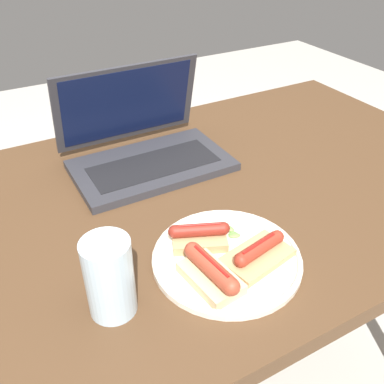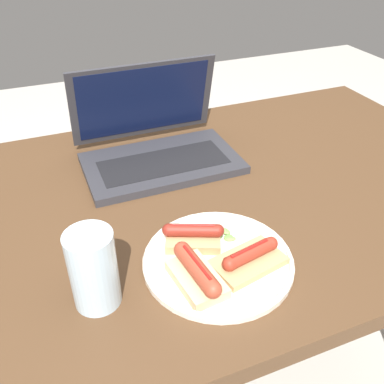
% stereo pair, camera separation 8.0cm
% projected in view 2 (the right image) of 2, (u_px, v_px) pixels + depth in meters
% --- Properties ---
extents(desk, '(1.40, 0.79, 0.78)m').
position_uv_depth(desk, '(194.00, 220.00, 0.93)').
color(desk, '#4C331E').
rests_on(desk, ground_plane).
extents(laptop, '(0.35, 0.25, 0.21)m').
position_uv_depth(laptop, '(156.00, 145.00, 0.99)').
color(laptop, '#2D2D33').
rests_on(laptop, desk).
extents(plate, '(0.26, 0.26, 0.02)m').
position_uv_depth(plate, '(218.00, 260.00, 0.72)').
color(plate, silver).
rests_on(plate, desk).
extents(sausage_toast_left, '(0.13, 0.09, 0.04)m').
position_uv_depth(sausage_toast_left, '(250.00, 258.00, 0.70)').
color(sausage_toast_left, tan).
rests_on(sausage_toast_left, plate).
extents(sausage_toast_middle, '(0.11, 0.10, 0.04)m').
position_uv_depth(sausage_toast_middle, '(193.00, 235.00, 0.75)').
color(sausage_toast_middle, tan).
rests_on(sausage_toast_middle, plate).
extents(sausage_toast_right, '(0.07, 0.12, 0.05)m').
position_uv_depth(sausage_toast_right, '(197.00, 274.00, 0.66)').
color(sausage_toast_right, '#D6B784').
rests_on(sausage_toast_right, plate).
extents(salad_pile, '(0.04, 0.05, 0.01)m').
position_uv_depth(salad_pile, '(222.00, 234.00, 0.77)').
color(salad_pile, '#709E4C').
rests_on(salad_pile, plate).
extents(drinking_glass, '(0.07, 0.07, 0.13)m').
position_uv_depth(drinking_glass, '(93.00, 269.00, 0.63)').
color(drinking_glass, silver).
rests_on(drinking_glass, desk).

